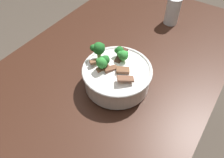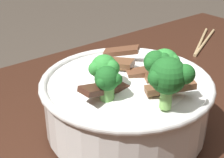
% 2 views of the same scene
% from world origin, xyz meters
% --- Properties ---
extents(ground, '(10.00, 10.00, 0.00)m').
position_xyz_m(ground, '(0.00, 0.00, 0.00)').
color(ground, '#4C4238').
extents(dining_table, '(1.45, 0.84, 0.83)m').
position_xyz_m(dining_table, '(0.00, 0.00, 0.69)').
color(dining_table, '#381E14').
rests_on(dining_table, ground).
extents(rice_bowl, '(0.26, 0.26, 0.16)m').
position_xyz_m(rice_bowl, '(-0.08, -0.07, 0.89)').
color(rice_bowl, white).
rests_on(rice_bowl, dining_table).
extents(drinking_glass, '(0.07, 0.07, 0.14)m').
position_xyz_m(drinking_glass, '(0.43, -0.07, 0.89)').
color(drinking_glass, white).
rests_on(drinking_glass, dining_table).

